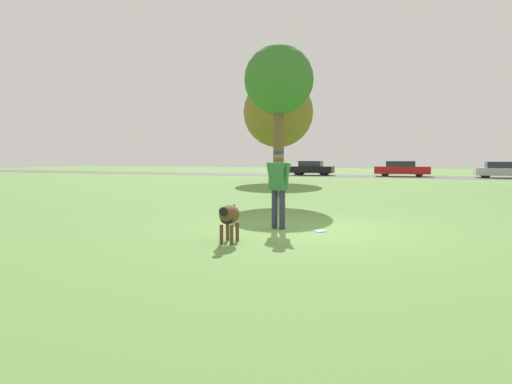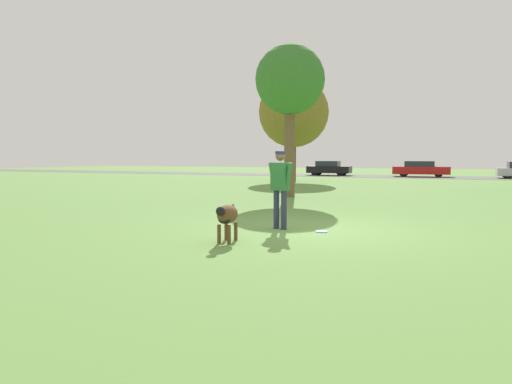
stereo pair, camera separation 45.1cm
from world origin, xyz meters
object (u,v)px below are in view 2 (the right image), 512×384
at_px(frisbee, 321,231).
at_px(tree_near_left, 290,82).
at_px(dog, 227,216).
at_px(parked_car_black, 329,168).
at_px(person, 280,183).
at_px(parked_car_red, 421,169).
at_px(tree_far_left, 294,112).

distance_m(frisbee, tree_near_left, 10.07).
relative_size(dog, parked_car_black, 0.26).
bearing_deg(dog, frisbee, 137.41).
bearing_deg(tree_near_left, parked_car_black, 100.97).
distance_m(person, dog, 2.03).
xyz_separation_m(tree_near_left, parked_car_red, (3.43, 22.60, -4.02)).
bearing_deg(parked_car_red, tree_far_left, -126.38).
xyz_separation_m(frisbee, parked_car_red, (-0.26, 30.72, 0.65)).
height_order(dog, tree_far_left, tree_far_left).
bearing_deg(frisbee, person, 179.43).
bearing_deg(frisbee, tree_far_left, 111.10).
bearing_deg(person, frisbee, 17.51).
relative_size(person, parked_car_red, 0.39).
height_order(tree_far_left, parked_car_black, tree_far_left).
distance_m(dog, tree_near_left, 11.13).
xyz_separation_m(person, tree_far_left, (-6.65, 19.72, 3.59)).
bearing_deg(person, tree_near_left, 126.61).
distance_m(parked_car_black, parked_car_red, 7.78).
xyz_separation_m(parked_car_black, parked_car_red, (7.77, 0.19, 0.01)).
relative_size(tree_near_left, parked_car_red, 1.35).
relative_size(tree_near_left, tree_far_left, 0.88).
height_order(frisbee, tree_far_left, tree_far_left).
bearing_deg(person, parked_car_red, 106.75).
bearing_deg(parked_car_black, frisbee, -78.11).
height_order(dog, frisbee, dog).
bearing_deg(dog, person, 161.69).
bearing_deg(parked_car_red, frisbee, -92.10).
bearing_deg(parked_car_red, person, -93.91).
xyz_separation_m(tree_near_left, tree_far_left, (-3.93, 11.61, -0.04)).
xyz_separation_m(person, tree_near_left, (-2.72, 8.12, 3.63)).
distance_m(tree_far_left, parked_car_black, 11.52).
bearing_deg(parked_car_red, parked_car_black, 178.85).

